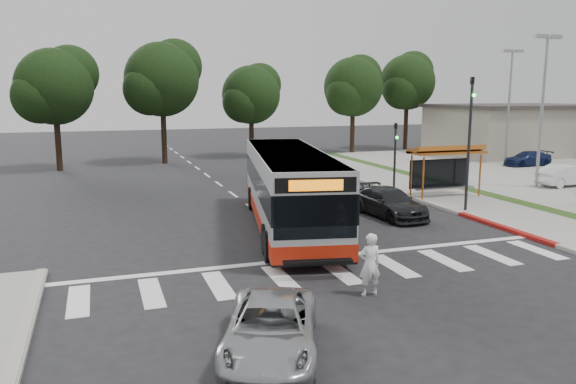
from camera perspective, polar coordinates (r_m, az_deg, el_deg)
name	(u,v)px	position (r m, az deg, el deg)	size (l,w,h in m)	color
ground	(290,236)	(23.03, 0.16, -4.45)	(140.00, 140.00, 0.00)	black
sidewalk_east	(418,188)	(34.81, 13.11, 0.36)	(4.00, 40.00, 0.12)	gray
curb_east	(389,190)	(33.80, 10.23, 0.20)	(0.30, 40.00, 0.15)	#9E9991
curb_east_red	(504,228)	(25.70, 21.08, -3.42)	(0.32, 6.00, 0.15)	maroon
parking_lot	(551,175)	(43.75, 25.18, 1.59)	(18.00, 36.00, 0.10)	gray
commercial_building	(515,131)	(57.07, 22.09, 5.74)	(14.00, 10.00, 4.40)	gray
building_roof_cap	(517,106)	(56.97, 22.25, 8.09)	(14.60, 10.60, 0.30)	#383330
crosswalk_ladder	(339,272)	(18.56, 5.25, -8.07)	(18.00, 2.60, 0.01)	silver
bus_shelter	(445,156)	(31.99, 15.70, 3.55)	(4.20, 1.60, 2.86)	#A5561B
traffic_signal_ne_tall	(470,133)	(28.24, 17.97, 5.73)	(0.18, 0.37, 6.50)	black
traffic_signal_ne_short	(395,149)	(34.20, 10.84, 4.36)	(0.18, 0.37, 4.00)	black
lot_light_front	(543,90)	(37.03, 24.52, 9.38)	(1.90, 0.35, 9.01)	gray
lot_light_mid	(510,91)	(48.50, 21.61, 9.53)	(1.90, 0.35, 9.01)	gray
tree_ne_a	(354,86)	(54.40, 6.68, 10.65)	(6.16, 5.74, 9.30)	black
tree_ne_b	(408,81)	(59.47, 12.06, 10.95)	(6.16, 5.74, 10.02)	black
tree_north_a	(163,78)	(47.46, -12.61, 11.21)	(6.60, 6.15, 10.17)	black
tree_north_b	(252,94)	(50.91, -3.71, 9.92)	(5.72, 5.33, 8.43)	black
tree_north_c	(55,85)	(45.22, -22.57, 9.97)	(6.16, 5.74, 9.30)	black
transit_bus	(289,190)	(24.00, 0.09, 0.22)	(2.79, 12.89, 3.33)	silver
pedestrian	(370,264)	(16.35, 8.31, -7.29)	(0.67, 0.44, 1.84)	white
dark_sedan	(389,203)	(26.80, 10.25, -1.06)	(1.89, 4.64, 1.35)	black
silver_suv_south	(271,328)	(12.83, -1.74, -13.66)	(2.01, 4.36, 1.21)	#A0A2A5
parked_car_1	(567,175)	(38.51, 26.49, 1.53)	(1.40, 4.01, 1.32)	white
parked_car_3	(527,158)	(48.00, 23.15, 3.15)	(1.60, 3.94, 1.14)	#15224B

